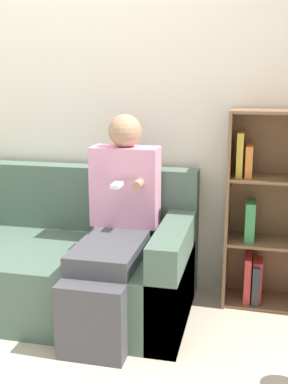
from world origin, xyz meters
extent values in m
plane|color=beige|center=(0.00, 0.00, 0.00)|extent=(14.00, 14.00, 0.00)
cube|color=silver|center=(0.00, 1.05, 1.27)|extent=(10.00, 0.06, 2.55)
cube|color=#4C6656|center=(-0.19, 0.44, 0.20)|extent=(2.06, 0.76, 0.40)
cube|color=#4C6656|center=(-0.19, 0.90, 0.42)|extent=(2.06, 0.16, 0.84)
cube|color=#4C6656|center=(0.75, 0.44, 0.30)|extent=(0.17, 0.76, 0.60)
cube|color=#47474C|center=(0.40, 0.00, 0.20)|extent=(0.35, 0.12, 0.40)
cube|color=#47474C|center=(0.40, 0.34, 0.46)|extent=(0.35, 0.55, 0.11)
cube|color=#E599BC|center=(0.40, 0.70, 0.76)|extent=(0.42, 0.19, 0.49)
sphere|color=tan|center=(0.40, 0.70, 1.11)|extent=(0.20, 0.20, 0.20)
cylinder|color=tan|center=(0.52, 0.56, 0.81)|extent=(0.05, 0.10, 0.05)
cube|color=white|center=(0.40, 0.51, 0.81)|extent=(0.05, 0.12, 0.02)
cube|color=brown|center=(1.03, 0.85, 0.62)|extent=(0.02, 0.31, 1.23)
cube|color=brown|center=(1.28, 1.00, 0.62)|extent=(0.52, 0.02, 1.23)
cube|color=brown|center=(1.28, 0.85, 0.01)|extent=(0.48, 0.27, 0.02)
cube|color=brown|center=(1.28, 0.85, 0.41)|extent=(0.48, 0.27, 0.02)
cube|color=brown|center=(1.28, 0.85, 0.82)|extent=(0.48, 0.27, 0.02)
cube|color=brown|center=(1.28, 0.85, 1.23)|extent=(0.48, 0.27, 0.02)
cube|color=#429956|center=(1.17, 0.85, 0.55)|extent=(0.06, 0.17, 0.25)
cube|color=#333338|center=(1.23, 0.85, 0.14)|extent=(0.05, 0.23, 0.25)
cube|color=#C63838|center=(1.18, 0.85, 0.17)|extent=(0.04, 0.21, 0.30)
cube|color=#C63838|center=(1.24, 0.85, 0.15)|extent=(0.06, 0.15, 0.27)
cube|color=orange|center=(1.15, 0.85, 0.93)|extent=(0.04, 0.17, 0.19)
cube|color=gold|center=(1.09, 0.85, 0.96)|extent=(0.04, 0.16, 0.27)
camera|label=1|loc=(1.17, -2.11, 1.43)|focal=45.00mm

